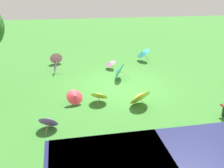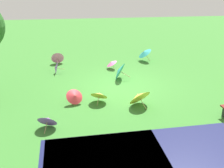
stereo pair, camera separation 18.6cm
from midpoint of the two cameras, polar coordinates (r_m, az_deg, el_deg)
The scene contains 10 objects.
ground at distance 13.40m, azimuth 2.53°, elevation -0.36°, with size 40.00×40.00×0.00m, color #387A2D.
parasol_yellow_0 at distance 11.36m, azimuth 5.97°, elevation -2.49°, with size 1.19×1.12×0.84m.
parasol_purple_0 at distance 10.02m, azimuth -12.54°, elevation -7.21°, with size 0.82×0.76×0.65m.
parasol_teal_0 at distance 14.03m, azimuth 1.81°, elevation 2.74°, with size 0.99×1.08×0.92m.
parasol_teal_2 at distance 17.00m, azimuth 6.96°, elevation 6.45°, with size 0.82×0.88×0.86m.
parasol_yellow_1 at distance 11.60m, azimuth -2.18°, elevation -2.20°, with size 0.91×0.86×0.64m.
parasol_red_0 at distance 11.51m, azimuth -7.21°, elevation -2.50°, with size 0.86×0.80×0.66m.
parasol_purple_1 at distance 15.18m, azimuth -11.13°, elevation 3.29°, with size 0.59×0.63×0.63m.
parasol_pink_1 at distance 15.57m, azimuth 0.18°, elevation 4.36°, with size 0.63×0.64×0.56m.
parasol_pink_2 at distance 16.81m, azimuth -10.82°, elevation 5.40°, with size 0.77×0.78×0.74m.
Camera 2 is at (1.95, 12.18, 5.21)m, focal length 44.52 mm.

